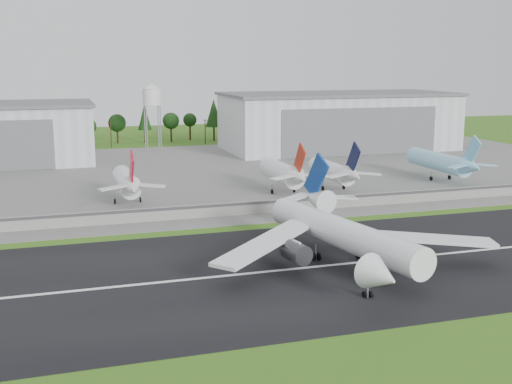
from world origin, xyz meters
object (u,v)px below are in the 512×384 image
object	(u,v)px
main_airliner	(343,241)
parked_jet_skyblue	(444,162)
parked_jet_navy	(336,172)
parked_jet_red_a	(127,183)
parked_jet_red_b	(285,173)

from	to	relation	value
main_airliner	parked_jet_skyblue	distance (m)	100.09
main_airliner	parked_jet_navy	world-z (taller)	main_airliner
parked_jet_red_a	parked_jet_skyblue	world-z (taller)	parked_jet_skyblue
main_airliner	parked_jet_navy	xyz separation A→B (m)	(28.71, 66.96, 1.13)
parked_jet_red_a	parked_jet_red_b	bearing A→B (deg)	0.04
main_airliner	parked_jet_navy	bearing A→B (deg)	-124.47
parked_jet_red_b	parked_jet_skyblue	world-z (taller)	parked_jet_red_b
parked_jet_red_b	parked_jet_navy	distance (m)	16.29
parked_jet_red_b	main_airliner	bearing A→B (deg)	-100.50
parked_jet_navy	parked_jet_skyblue	xyz separation A→B (m)	(40.80, 5.04, 0.22)
parked_jet_navy	parked_jet_skyblue	size ratio (longest dim) A/B	0.84
parked_jet_red_a	parked_jet_skyblue	size ratio (longest dim) A/B	0.84
parked_jet_skyblue	main_airliner	bearing A→B (deg)	-133.99
parked_jet_red_a	parked_jet_red_b	distance (m)	45.72
parked_jet_red_a	parked_jet_red_b	world-z (taller)	parked_jet_red_b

